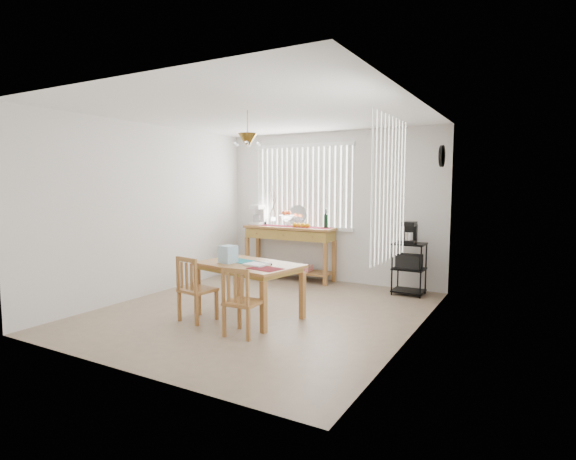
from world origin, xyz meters
The scene contains 10 objects.
ground centered at (0.00, 0.00, -0.01)m, with size 4.00×4.50×0.01m, color gray.
room_shell centered at (0.00, 0.02, 1.69)m, with size 4.20×4.70×2.70m.
sideboard centered at (-0.67, 1.99, 0.71)m, with size 1.68×0.47×0.95m.
sideboard_items centered at (-0.95, 2.01, 1.09)m, with size 1.60×0.40×0.73m.
wire_cart centered at (1.48, 1.90, 0.48)m, with size 0.47×0.38×0.80m.
cart_items centered at (1.48, 1.91, 0.95)m, with size 0.19×0.23×0.33m.
dining_table centered at (-0.01, -0.28, 0.61)m, with size 1.42×1.05×0.69m.
table_items centered at (-0.15, -0.36, 0.77)m, with size 0.99×0.63×0.22m.
chair_left centered at (-0.47, -0.77, 0.40)m, with size 0.43×0.43×0.82m.
chair_right centered at (0.35, -0.94, 0.39)m, with size 0.38×0.38×0.79m.
Camera 1 is at (3.20, -4.94, 1.69)m, focal length 28.00 mm.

